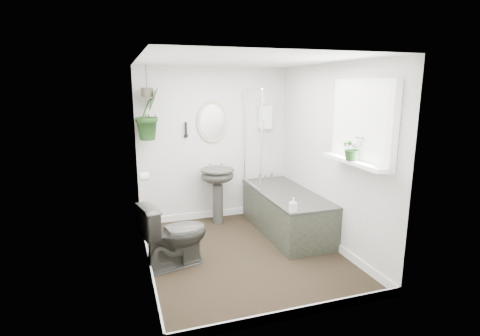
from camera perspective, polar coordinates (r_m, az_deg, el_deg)
name	(u,v)px	position (r m, az deg, el deg)	size (l,w,h in m)	color
floor	(244,254)	(4.75, 0.58, -12.96)	(2.30, 2.80, 0.02)	black
ceiling	(244,60)	(4.30, 0.65, 16.20)	(2.30, 2.80, 0.02)	white
wall_back	(214,145)	(5.71, -3.97, 3.59)	(2.30, 0.02, 2.30)	white
wall_front	(299,195)	(3.12, 9.04, -4.12)	(2.30, 0.02, 2.30)	white
wall_left	(142,169)	(4.16, -14.68, -0.17)	(0.02, 2.80, 2.30)	white
wall_right	(331,157)	(4.87, 13.64, 1.71)	(0.02, 2.80, 2.30)	white
skirting	(244,249)	(4.73, 0.58, -12.30)	(2.30, 2.80, 0.10)	white
bathtub	(286,212)	(5.35, 7.03, -6.60)	(0.72, 1.72, 0.58)	#33332E
bath_screen	(253,138)	(5.43, 1.94, 4.54)	(0.04, 0.72, 1.40)	silver
shower_box	(265,117)	(5.85, 3.83, 7.75)	(0.20, 0.10, 0.35)	white
oval_mirror	(212,122)	(5.62, -4.24, 7.04)	(0.46, 0.03, 0.62)	tan
wall_sconce	(186,130)	(5.54, -8.23, 5.82)	(0.04, 0.04, 0.22)	black
toilet_roll_holder	(144,176)	(4.90, -14.38, -1.26)	(0.11, 0.11, 0.11)	white
window_recess	(363,122)	(4.19, 18.21, 6.64)	(0.08, 1.00, 0.90)	white
window_sill	(355,162)	(4.21, 17.06, 0.95)	(0.18, 1.00, 0.04)	white
window_blinds	(359,122)	(4.17, 17.71, 6.64)	(0.01, 0.86, 0.76)	white
toilet	(174,234)	(4.37, -9.96, -9.87)	(0.43, 0.76, 0.77)	#33332E
pedestal_sink	(218,196)	(5.58, -3.41, -4.30)	(0.49, 0.42, 0.84)	#33332E
sill_plant	(353,148)	(4.15, 16.77, 2.94)	(0.24, 0.21, 0.27)	black
hanging_plant	(148,114)	(5.29, -13.81, 7.99)	(0.39, 0.31, 0.70)	black
soap_bottle	(293,205)	(4.44, 8.10, -5.57)	(0.08, 0.08, 0.17)	black
hanging_pot	(147,92)	(5.28, -13.98, 11.14)	(0.16, 0.16, 0.12)	#423C2C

